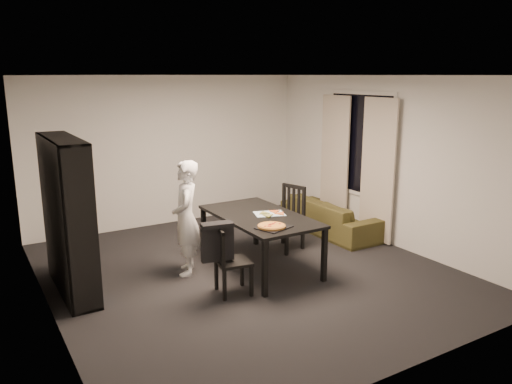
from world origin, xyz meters
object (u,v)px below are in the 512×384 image
sofa (330,216)px  dining_table (260,220)px  bookshelf (68,216)px  baking_tray (274,227)px  pepperoni_pizza (272,226)px  chair_right (289,213)px  chair_left (227,256)px  person (186,218)px

sofa → dining_table: bearing=111.7°
bookshelf → baking_tray: bearing=-26.9°
bookshelf → pepperoni_pizza: size_ratio=5.43×
dining_table → sofa: (1.86, 0.74, -0.40)m
baking_tray → sofa: size_ratio=0.21×
chair_right → sofa: chair_right is taller
bookshelf → pepperoni_pizza: bookshelf is taller
chair_right → chair_left: bearing=-74.3°
chair_left → baking_tray: chair_left is taller
chair_right → baking_tray: size_ratio=2.44×
chair_right → baking_tray: (-0.96, -1.04, 0.20)m
chair_right → dining_table: bearing=-76.9°
dining_table → pepperoni_pizza: 0.62m
dining_table → baking_tray: bearing=-104.8°
chair_right → person: (-1.74, -0.12, 0.21)m
dining_table → sofa: 2.04m
bookshelf → pepperoni_pizza: bearing=-27.1°
dining_table → chair_left: bearing=-145.6°
bookshelf → pepperoni_pizza: 2.47m
pepperoni_pizza → bookshelf: bearing=152.9°
chair_right → sofa: 1.13m
pepperoni_pizza → sofa: (2.05, 1.33, -0.49)m
person → pepperoni_pizza: 1.18m
person → pepperoni_pizza: size_ratio=4.37×
dining_table → person: person is taller
baking_tray → pepperoni_pizza: size_ratio=1.14×
baking_tray → pepperoni_pizza: bearing=170.8°
chair_left → pepperoni_pizza: bearing=-83.3°
sofa → person: bearing=98.4°
chair_left → sofa: 2.96m
dining_table → pepperoni_pizza: bearing=-107.7°
baking_tray → chair_left: bearing=176.3°
bookshelf → pepperoni_pizza: (2.19, -1.12, -0.17)m
bookshelf → sofa: bearing=2.7°
chair_left → person: size_ratio=0.55×
pepperoni_pizza → chair_right: bearing=46.4°
chair_right → baking_tray: chair_right is taller
dining_table → baking_tray: (-0.16, -0.59, 0.07)m
dining_table → person: size_ratio=1.17×
chair_right → baking_tray: bearing=-58.8°
baking_tray → pepperoni_pizza: (-0.03, 0.00, 0.02)m
dining_table → chair_left: (-0.80, -0.55, -0.20)m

